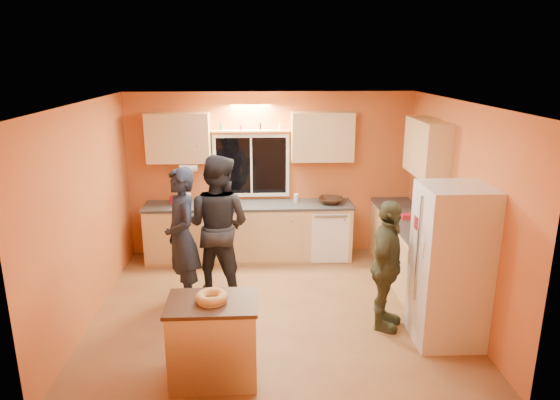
{
  "coord_description": "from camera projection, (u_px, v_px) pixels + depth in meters",
  "views": [
    {
      "loc": [
        -0.21,
        -5.76,
        3.09
      ],
      "look_at": [
        0.08,
        0.4,
        1.33
      ],
      "focal_mm": 32.0,
      "sensor_mm": 36.0,
      "label": 1
    }
  ],
  "objects": [
    {
      "name": "person_right",
      "position": [
        387.0,
        266.0,
        5.75
      ],
      "size": [
        0.73,
        0.99,
        1.56
      ],
      "primitive_type": "imported",
      "rotation": [
        0.0,
        0.0,
        1.13
      ],
      "color": "#373B25",
      "rests_on": "ground"
    },
    {
      "name": "mixing_bowl",
      "position": [
        330.0,
        200.0,
        7.79
      ],
      "size": [
        0.47,
        0.47,
        0.09
      ],
      "primitive_type": "imported",
      "rotation": [
        0.0,
        0.0,
        -0.33
      ],
      "color": "#311F10",
      "rests_on": "back_counter"
    },
    {
      "name": "island",
      "position": [
        214.0,
        340.0,
        4.88
      ],
      "size": [
        0.88,
        0.6,
        0.85
      ],
      "rotation": [
        0.0,
        0.0,
        0.0
      ],
      "color": "#DFB975",
      "rests_on": "ground"
    },
    {
      "name": "person_left",
      "position": [
        182.0,
        237.0,
        6.31
      ],
      "size": [
        0.66,
        0.78,
        1.8
      ],
      "primitive_type": "imported",
      "rotation": [
        0.0,
        0.0,
        -1.15
      ],
      "color": "black",
      "rests_on": "ground"
    },
    {
      "name": "red_box",
      "position": [
        407.0,
        217.0,
        7.03
      ],
      "size": [
        0.17,
        0.13,
        0.07
      ],
      "primitive_type": "cube",
      "rotation": [
        0.0,
        0.0,
        -0.06
      ],
      "color": "maroon",
      "rests_on": "right_counter"
    },
    {
      "name": "ground",
      "position": [
        275.0,
        308.0,
        6.39
      ],
      "size": [
        4.5,
        4.5,
        0.0
      ],
      "primitive_type": "plane",
      "color": "brown",
      "rests_on": "ground"
    },
    {
      "name": "room_shell",
      "position": [
        283.0,
        178.0,
        6.35
      ],
      "size": [
        4.54,
        4.04,
        2.61
      ],
      "color": "orange",
      "rests_on": "ground"
    },
    {
      "name": "utensil_crock",
      "position": [
        187.0,
        199.0,
        7.75
      ],
      "size": [
        0.14,
        0.14,
        0.17
      ],
      "primitive_type": "cylinder",
      "color": "beige",
      "rests_on": "back_counter"
    },
    {
      "name": "person_center",
      "position": [
        218.0,
        225.0,
        6.62
      ],
      "size": [
        1.14,
        1.03,
        1.9
      ],
      "primitive_type": "imported",
      "rotation": [
        0.0,
        0.0,
        2.72
      ],
      "color": "black",
      "rests_on": "ground"
    },
    {
      "name": "bundt_pastry",
      "position": [
        212.0,
        297.0,
        4.76
      ],
      "size": [
        0.31,
        0.31,
        0.09
      ],
      "primitive_type": "torus",
      "color": "tan",
      "rests_on": "island"
    },
    {
      "name": "back_counter",
      "position": [
        272.0,
        231.0,
        7.9
      ],
      "size": [
        4.23,
        0.62,
        0.9
      ],
      "color": "#DFB975",
      "rests_on": "ground"
    },
    {
      "name": "potted_plant",
      "position": [
        444.0,
        236.0,
        5.91
      ],
      "size": [
        0.37,
        0.35,
        0.33
      ],
      "primitive_type": "imported",
      "rotation": [
        0.0,
        0.0,
        -0.4
      ],
      "color": "gray",
      "rests_on": "right_counter"
    },
    {
      "name": "right_counter",
      "position": [
        416.0,
        258.0,
        6.84
      ],
      "size": [
        0.62,
        1.84,
        0.9
      ],
      "color": "#DFB975",
      "rests_on": "ground"
    },
    {
      "name": "refrigerator",
      "position": [
        450.0,
        265.0,
        5.46
      ],
      "size": [
        0.72,
        0.7,
        1.8
      ],
      "primitive_type": "cube",
      "color": "silver",
      "rests_on": "ground"
    }
  ]
}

